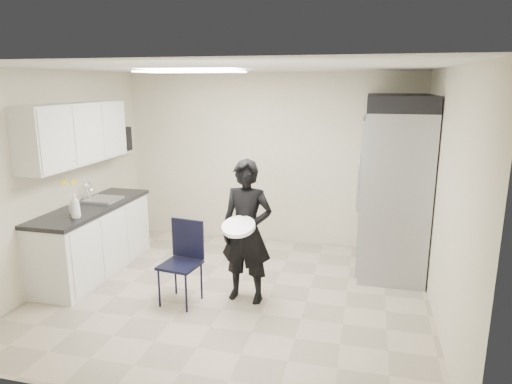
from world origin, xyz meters
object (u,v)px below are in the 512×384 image
(folding_chair, at_px, (180,265))
(man_tuxedo, at_px, (247,232))
(lower_counter, at_px, (94,241))
(commercial_fridge, at_px, (394,192))

(folding_chair, bearing_deg, man_tuxedo, 29.22)
(lower_counter, bearing_deg, folding_chair, -20.83)
(lower_counter, xyz_separation_m, folding_chair, (1.45, -0.55, 0.03))
(lower_counter, bearing_deg, commercial_fridge, 15.88)
(commercial_fridge, distance_m, man_tuxedo, 2.13)
(lower_counter, bearing_deg, man_tuxedo, -7.33)
(lower_counter, xyz_separation_m, commercial_fridge, (3.78, 1.07, 0.62))
(folding_chair, bearing_deg, commercial_fridge, 42.75)
(commercial_fridge, bearing_deg, man_tuxedo, -140.34)
(lower_counter, distance_m, man_tuxedo, 2.20)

